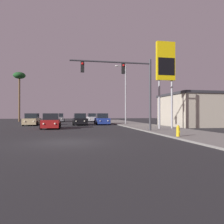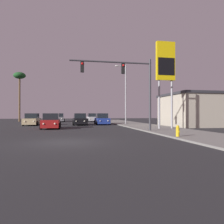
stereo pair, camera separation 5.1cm
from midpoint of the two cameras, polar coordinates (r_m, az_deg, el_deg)
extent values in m
plane|color=#28282B|center=(13.02, -11.95, -7.76)|extent=(120.00, 120.00, 0.00)
cube|color=gray|center=(24.78, 11.05, -4.10)|extent=(5.00, 60.00, 0.12)
cube|color=#B2A893|center=(31.76, 23.04, 0.25)|extent=(10.00, 8.00, 4.00)
cube|color=#2D2D33|center=(31.86, 23.03, 4.12)|extent=(10.30, 8.30, 0.30)
cube|color=navy|center=(32.59, -2.60, -2.29)|extent=(1.80, 4.20, 0.80)
cube|color=black|center=(32.72, -2.64, -0.97)|extent=(1.60, 2.00, 0.70)
cylinder|color=black|center=(31.19, -3.88, -2.85)|extent=(0.24, 0.64, 0.64)
cylinder|color=black|center=(31.46, -0.63, -2.83)|extent=(0.24, 0.64, 0.64)
cylinder|color=black|center=(33.77, -4.44, -2.66)|extent=(0.24, 0.64, 0.64)
cylinder|color=black|center=(34.02, -1.42, -2.64)|extent=(0.24, 0.64, 0.64)
sphere|color=#F2EACC|center=(30.41, -3.05, -2.33)|extent=(0.18, 0.18, 0.18)
sphere|color=#F2EACC|center=(30.58, -0.98, -2.32)|extent=(0.18, 0.18, 0.18)
cube|color=black|center=(31.77, -8.37, -2.33)|extent=(1.96, 4.26, 0.80)
cube|color=black|center=(31.91, -8.38, -0.98)|extent=(1.67, 2.06, 0.70)
cylinder|color=black|center=(30.45, -9.95, -2.91)|extent=(0.24, 0.64, 0.64)
cylinder|color=black|center=(30.54, -6.57, -2.90)|extent=(0.24, 0.64, 0.64)
cylinder|color=black|center=(33.05, -10.04, -2.71)|extent=(0.24, 0.64, 0.64)
cylinder|color=black|center=(33.13, -6.92, -2.70)|extent=(0.24, 0.64, 0.64)
sphere|color=#F2EACC|center=(29.63, -9.26, -2.38)|extent=(0.18, 0.18, 0.18)
sphere|color=#F2EACC|center=(29.69, -7.10, -2.38)|extent=(0.18, 0.18, 0.18)
cube|color=slate|center=(44.81, -13.59, -1.75)|extent=(1.93, 4.25, 0.80)
cube|color=black|center=(44.95, -13.58, -0.79)|extent=(1.66, 2.05, 0.70)
cylinder|color=black|center=(43.57, -14.85, -2.13)|extent=(0.24, 0.64, 0.64)
cylinder|color=black|center=(43.49, -12.48, -2.14)|extent=(0.24, 0.64, 0.64)
cylinder|color=black|center=(46.17, -14.64, -2.03)|extent=(0.24, 0.64, 0.64)
cylinder|color=black|center=(46.09, -12.40, -2.04)|extent=(0.24, 0.64, 0.64)
sphere|color=#F2EACC|center=(42.72, -14.47, -1.75)|extent=(0.18, 0.18, 0.18)
sphere|color=#F2EACC|center=(42.67, -12.97, -1.75)|extent=(0.18, 0.18, 0.18)
cube|color=maroon|center=(24.99, -15.59, -2.86)|extent=(1.81, 4.20, 0.80)
cube|color=black|center=(25.11, -15.56, -1.14)|extent=(1.60, 2.00, 0.70)
cylinder|color=black|center=(23.80, -18.01, -3.61)|extent=(0.24, 0.64, 0.64)
cylinder|color=black|center=(23.65, -13.66, -3.64)|extent=(0.24, 0.64, 0.64)
cylinder|color=black|center=(26.38, -17.32, -3.29)|extent=(0.24, 0.64, 0.64)
cylinder|color=black|center=(26.24, -13.40, -3.31)|extent=(0.24, 0.64, 0.64)
sphere|color=#F2EACC|center=(22.93, -17.40, -2.96)|extent=(0.18, 0.18, 0.18)
sphere|color=#F2EACC|center=(22.83, -14.61, -2.98)|extent=(0.18, 0.18, 0.18)
cube|color=tan|center=(32.61, -20.13, -2.26)|extent=(1.95, 4.26, 0.80)
cube|color=black|center=(32.74, -20.09, -0.94)|extent=(1.67, 2.06, 0.70)
cylinder|color=black|center=(31.50, -22.13, -2.80)|extent=(0.24, 0.64, 0.64)
cylinder|color=black|center=(31.20, -18.88, -2.83)|extent=(0.24, 0.64, 0.64)
cylinder|color=black|center=(34.06, -21.28, -2.62)|extent=(0.24, 0.64, 0.64)
cylinder|color=black|center=(33.78, -18.27, -2.64)|extent=(0.24, 0.64, 0.64)
sphere|color=#F2EACC|center=(30.62, -21.79, -2.29)|extent=(0.18, 0.18, 0.18)
sphere|color=#F2EACC|center=(30.43, -19.72, -2.31)|extent=(0.18, 0.18, 0.18)
cube|color=#B7B7BC|center=(45.38, -5.22, -1.74)|extent=(1.92, 4.25, 0.80)
cube|color=black|center=(45.52, -5.24, -0.79)|extent=(1.66, 2.04, 0.70)
cylinder|color=black|center=(44.01, -6.22, -2.12)|extent=(0.24, 0.64, 0.64)
cylinder|color=black|center=(44.20, -3.89, -2.12)|extent=(0.24, 0.64, 0.64)
cylinder|color=black|center=(46.60, -6.49, -2.02)|extent=(0.24, 0.64, 0.64)
cylinder|color=black|center=(46.78, -4.29, -2.02)|extent=(0.24, 0.64, 0.64)
sphere|color=#F2EACC|center=(43.22, -5.68, -1.74)|extent=(0.18, 0.18, 0.18)
sphere|color=#F2EACC|center=(43.33, -4.21, -1.74)|extent=(0.18, 0.18, 0.18)
cylinder|color=#38383D|center=(20.30, 9.97, 4.43)|extent=(0.20, 0.20, 6.50)
cylinder|color=#38383D|center=(19.76, -0.16, 12.93)|extent=(7.25, 0.14, 0.14)
cube|color=black|center=(19.87, 2.98, 11.23)|extent=(0.30, 0.24, 0.90)
sphere|color=red|center=(19.79, 3.08, 12.08)|extent=(0.20, 0.20, 0.20)
cube|color=black|center=(19.33, -7.71, 11.56)|extent=(0.30, 0.24, 0.90)
sphere|color=red|center=(19.25, -7.69, 12.43)|extent=(0.20, 0.20, 0.20)
cylinder|color=#99999E|center=(33.64, 3.64, 4.66)|extent=(0.18, 0.18, 9.00)
cylinder|color=#99999E|center=(34.12, 2.47, 11.98)|extent=(1.40, 0.10, 0.10)
ellipsoid|color=silver|center=(33.96, 1.30, 11.96)|extent=(0.50, 0.24, 0.20)
cylinder|color=#99999E|center=(23.03, 12.29, 1.99)|extent=(0.20, 0.20, 5.00)
cylinder|color=#99999E|center=(23.62, 15.41, 1.94)|extent=(0.20, 0.20, 5.00)
cube|color=yellow|center=(23.92, 13.85, 12.80)|extent=(2.00, 0.40, 4.00)
cube|color=black|center=(23.61, 14.07, 11.49)|extent=(1.80, 0.03, 1.80)
cylinder|color=gold|center=(15.43, 16.88, -5.02)|extent=(0.24, 0.24, 0.60)
sphere|color=gold|center=(15.40, 16.88, -3.69)|extent=(0.20, 0.20, 0.20)
cylinder|color=gold|center=(15.28, 17.18, -4.96)|extent=(0.08, 0.10, 0.08)
cylinder|color=brown|center=(48.03, -22.99, 2.97)|extent=(0.36, 0.36, 8.89)
ellipsoid|color=#1E5123|center=(48.57, -22.97, 8.79)|extent=(2.40, 2.40, 1.32)
camera|label=1|loc=(0.03, -89.95, 0.00)|focal=35.00mm
camera|label=2|loc=(0.03, 90.05, 0.00)|focal=35.00mm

